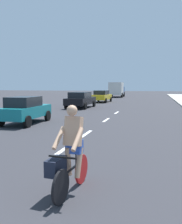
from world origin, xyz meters
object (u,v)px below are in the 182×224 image
object	(u,v)px
parked_car_yellow	(102,96)
delivery_truck	(117,89)
parked_car_black	(81,99)
cyclist	(69,154)
parked_car_teal	(25,109)

from	to	relation	value
parked_car_yellow	delivery_truck	distance (m)	14.98
parked_car_black	parked_car_yellow	xyz separation A→B (m)	(0.30, 8.55, -0.00)
cyclist	parked_car_black	size ratio (longest dim) A/B	0.40
delivery_truck	cyclist	bearing A→B (deg)	-84.20
parked_car_yellow	parked_car_teal	bearing A→B (deg)	-88.57
parked_car_teal	parked_car_yellow	xyz separation A→B (m)	(0.41, 19.00, 0.00)
parked_car_black	cyclist	bearing A→B (deg)	-72.08
cyclist	parked_car_teal	distance (m)	9.85
parked_car_black	delivery_truck	size ratio (longest dim) A/B	0.73
cyclist	parked_car_yellow	size ratio (longest dim) A/B	0.42
cyclist	parked_car_teal	world-z (taller)	cyclist
delivery_truck	parked_car_yellow	bearing A→B (deg)	-90.42
cyclist	delivery_truck	xyz separation A→B (m)	(-5.58, 42.04, 0.67)
parked_car_black	delivery_truck	distance (m)	23.52
cyclist	parked_car_yellow	xyz separation A→B (m)	(-5.23, 27.08, 0.01)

